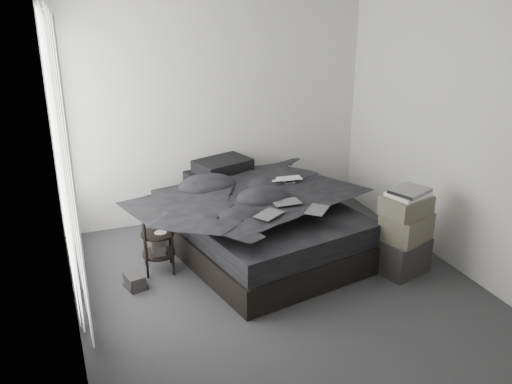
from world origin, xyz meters
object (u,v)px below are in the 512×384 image
object	(u,v)px
laptop	(288,174)
bed	(259,238)
side_stand	(158,243)
box_lower	(402,255)

from	to	relation	value
laptop	bed	bearing A→B (deg)	-154.50
bed	side_stand	size ratio (longest dim) A/B	3.50
laptop	box_lower	distance (m)	1.42
bed	side_stand	xyz separation A→B (m)	(-1.07, -0.05, 0.16)
side_stand	box_lower	size ratio (longest dim) A/B	1.28
laptop	box_lower	size ratio (longest dim) A/B	0.72
bed	laptop	size ratio (longest dim) A/B	6.24
side_stand	box_lower	world-z (taller)	side_stand
laptop	side_stand	bearing A→B (deg)	-166.58
bed	side_stand	distance (m)	1.09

